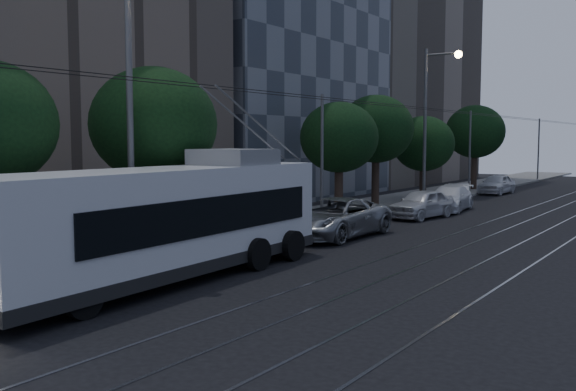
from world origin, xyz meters
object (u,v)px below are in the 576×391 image
Objects in this scene: car_white_b at (449,198)px; car_white_d at (496,184)px; pickup_silver at (335,218)px; streetlamp_far at (432,111)px; trolleybus at (171,221)px; streetlamp_near at (139,82)px; car_white_a at (422,204)px; car_white_c at (458,194)px.

car_white_b is 1.12× the size of car_white_d.
pickup_silver is at bearing -85.57° from car_white_d.
pickup_silver is at bearing -83.61° from streetlamp_far.
streetlamp_far is (-1.77, 23.68, 3.98)m from trolleybus.
car_white_d is 0.46× the size of streetlamp_near.
car_white_d is at bearing 89.24° from trolleybus.
trolleybus is at bearing -85.72° from car_white_d.
pickup_silver is at bearing -84.69° from car_white_a.
trolleybus is 2.90× the size of car_white_d.
car_white_a is at bearing 84.13° from streetlamp_near.
trolleybus is 1.33× the size of streetlamp_near.
trolleybus is 34.41m from car_white_d.
trolleybus is at bearing -82.42° from car_white_a.
car_white_b reaches higher than car_white_c.
streetlamp_far is (-1.94, 1.99, 4.99)m from car_white_b.
streetlamp_near is (-1.35, -9.25, 4.88)m from pickup_silver.
car_white_c is 5.69m from streetlamp_far.
car_white_a is at bearing 86.93° from trolleybus.
car_white_d reaches higher than car_white_c.
car_white_c is (-0.85, 26.08, -1.10)m from trolleybus.
pickup_silver reaches higher than car_white_c.
car_white_b is at bearing 99.22° from car_white_a.
car_white_a reaches higher than car_white_b.
car_white_a is 0.90× the size of car_white_b.
car_white_c is at bearing 96.68° from car_white_b.
car_white_b is at bearing -45.70° from streetlamp_far.
streetlamp_far is at bearing 97.14° from pickup_silver.
car_white_b is (0.17, 21.70, -1.01)m from trolleybus.
car_white_a is 0.46× the size of streetlamp_far.
trolleybus reaches higher than car_white_c.
car_white_a reaches higher than car_white_d.
pickup_silver is 10.55m from streetlamp_near.
car_white_b is 12.73m from car_white_d.
car_white_b is (-0.06, 4.10, -0.04)m from car_white_a.
car_white_a is 1.01× the size of car_white_d.
streetlamp_near reaches higher than car_white_c.
car_white_b is 1.31× the size of car_white_c.
pickup_silver is 1.57× the size of car_white_c.
streetlamp_far is (-0.92, -2.40, 5.08)m from car_white_c.
trolleybus reaches higher than car_white_a.
pickup_silver is (-0.19, 9.58, -0.90)m from trolleybus.
car_white_c is (-1.02, 4.38, -0.09)m from car_white_b.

